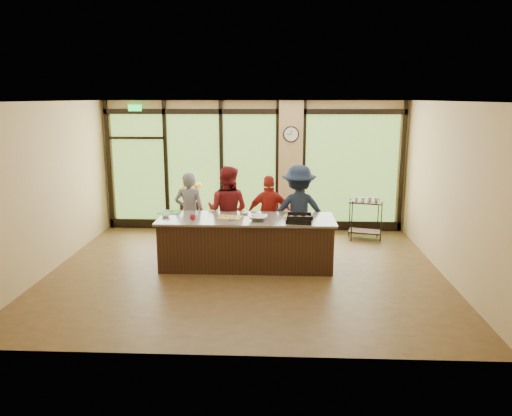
# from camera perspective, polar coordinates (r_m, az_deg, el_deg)

# --- Properties ---
(floor) EXTENTS (7.00, 7.00, 0.00)m
(floor) POSITION_cam_1_polar(r_m,az_deg,el_deg) (9.05, -1.20, -7.25)
(floor) COLOR #4E371B
(floor) RESTS_ON ground
(ceiling) EXTENTS (7.00, 7.00, 0.00)m
(ceiling) POSITION_cam_1_polar(r_m,az_deg,el_deg) (8.52, -1.30, 12.10)
(ceiling) COLOR white
(ceiling) RESTS_ON back_wall
(back_wall) EXTENTS (7.00, 0.00, 7.00)m
(back_wall) POSITION_cam_1_polar(r_m,az_deg,el_deg) (11.62, -0.25, 4.80)
(back_wall) COLOR tan
(back_wall) RESTS_ON floor
(left_wall) EXTENTS (0.00, 6.00, 6.00)m
(left_wall) POSITION_cam_1_polar(r_m,az_deg,el_deg) (9.56, -22.70, 2.14)
(left_wall) COLOR tan
(left_wall) RESTS_ON floor
(right_wall) EXTENTS (0.00, 6.00, 6.00)m
(right_wall) POSITION_cam_1_polar(r_m,az_deg,el_deg) (9.12, 21.27, 1.80)
(right_wall) COLOR tan
(right_wall) RESTS_ON floor
(window_wall) EXTENTS (6.90, 0.12, 3.00)m
(window_wall) POSITION_cam_1_polar(r_m,az_deg,el_deg) (11.58, 0.55, 4.25)
(window_wall) COLOR tan
(window_wall) RESTS_ON floor
(island_base) EXTENTS (3.10, 1.00, 0.88)m
(island_base) POSITION_cam_1_polar(r_m,az_deg,el_deg) (9.20, -1.09, -4.04)
(island_base) COLOR black
(island_base) RESTS_ON floor
(countertop) EXTENTS (3.20, 1.10, 0.04)m
(countertop) POSITION_cam_1_polar(r_m,az_deg,el_deg) (9.08, -1.10, -1.26)
(countertop) COLOR gray
(countertop) RESTS_ON island_base
(wall_clock) EXTENTS (0.36, 0.04, 0.36)m
(wall_clock) POSITION_cam_1_polar(r_m,az_deg,el_deg) (11.40, 4.03, 8.41)
(wall_clock) COLOR black
(wall_clock) RESTS_ON window_wall
(cook_left) EXTENTS (0.61, 0.41, 1.63)m
(cook_left) POSITION_cam_1_polar(r_m,az_deg,el_deg) (10.06, -7.60, -0.50)
(cook_left) COLOR slate
(cook_left) RESTS_ON floor
(cook_midleft) EXTENTS (1.01, 0.88, 1.77)m
(cook_midleft) POSITION_cam_1_polar(r_m,az_deg,el_deg) (9.84, -3.27, -0.29)
(cook_midleft) COLOR maroon
(cook_midleft) RESTS_ON floor
(cook_midright) EXTENTS (0.94, 0.43, 1.58)m
(cook_midright) POSITION_cam_1_polar(r_m,az_deg,el_deg) (9.85, 1.56, -0.82)
(cook_midright) COLOR #A52319
(cook_midright) RESTS_ON floor
(cook_right) EXTENTS (1.20, 0.74, 1.79)m
(cook_right) POSITION_cam_1_polar(r_m,az_deg,el_deg) (9.77, 4.89, -0.33)
(cook_right) COLOR #182034
(cook_right) RESTS_ON floor
(roasting_pan) EXTENTS (0.49, 0.41, 0.08)m
(roasting_pan) POSITION_cam_1_polar(r_m,az_deg,el_deg) (8.77, 4.98, -1.41)
(roasting_pan) COLOR black
(roasting_pan) RESTS_ON countertop
(mixing_bowl) EXTENTS (0.39, 0.39, 0.08)m
(mixing_bowl) POSITION_cam_1_polar(r_m,az_deg,el_deg) (8.89, 0.22, -1.14)
(mixing_bowl) COLOR silver
(mixing_bowl) RESTS_ON countertop
(cutting_board_left) EXTENTS (0.43, 0.33, 0.01)m
(cutting_board_left) POSITION_cam_1_polar(r_m,az_deg,el_deg) (9.65, -9.88, -0.46)
(cutting_board_left) COLOR #328731
(cutting_board_left) RESTS_ON countertop
(cutting_board_center) EXTENTS (0.48, 0.40, 0.01)m
(cutting_board_center) POSITION_cam_1_polar(r_m,az_deg,el_deg) (9.10, -2.99, -1.07)
(cutting_board_center) COLOR gold
(cutting_board_center) RESTS_ON countertop
(cutting_board_right) EXTENTS (0.42, 0.34, 0.01)m
(cutting_board_right) POSITION_cam_1_polar(r_m,az_deg,el_deg) (9.20, 4.37, -0.94)
(cutting_board_right) COLOR gold
(cutting_board_right) RESTS_ON countertop
(prep_bowl_near) EXTENTS (0.19, 0.19, 0.05)m
(prep_bowl_near) POSITION_cam_1_polar(r_m,az_deg,el_deg) (9.28, -10.29, -0.88)
(prep_bowl_near) COLOR white
(prep_bowl_near) RESTS_ON countertop
(prep_bowl_mid) EXTENTS (0.12, 0.12, 0.04)m
(prep_bowl_mid) POSITION_cam_1_polar(r_m,az_deg,el_deg) (8.93, -2.82, -1.24)
(prep_bowl_mid) COLOR white
(prep_bowl_mid) RESTS_ON countertop
(prep_bowl_far) EXTENTS (0.16, 0.16, 0.03)m
(prep_bowl_far) POSITION_cam_1_polar(r_m,az_deg,el_deg) (9.37, -1.23, -0.61)
(prep_bowl_far) COLOR white
(prep_bowl_far) RESTS_ON countertop
(red_ramekin) EXTENTS (0.13, 0.13, 0.08)m
(red_ramekin) POSITION_cam_1_polar(r_m,az_deg,el_deg) (9.00, -7.26, -1.07)
(red_ramekin) COLOR #AE1125
(red_ramekin) RESTS_ON countertop
(flower_stand) EXTENTS (0.43, 0.43, 0.83)m
(flower_stand) POSITION_cam_1_polar(r_m,az_deg,el_deg) (11.24, -7.45, -1.20)
(flower_stand) COLOR black
(flower_stand) RESTS_ON floor
(flower_vase) EXTENTS (0.29, 0.29, 0.25)m
(flower_vase) POSITION_cam_1_polar(r_m,az_deg,el_deg) (11.13, -7.53, 1.50)
(flower_vase) COLOR olive
(flower_vase) RESTS_ON flower_stand
(bar_cart) EXTENTS (0.77, 0.56, 0.94)m
(bar_cart) POSITION_cam_1_polar(r_m,az_deg,el_deg) (11.17, 12.39, -0.70)
(bar_cart) COLOR black
(bar_cart) RESTS_ON floor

